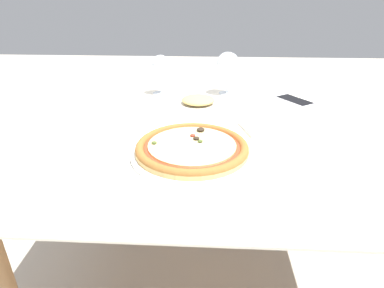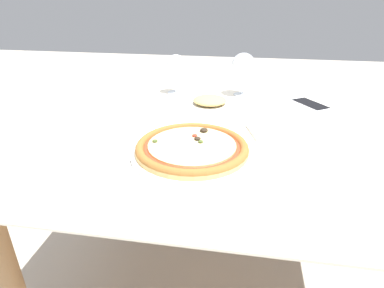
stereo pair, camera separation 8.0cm
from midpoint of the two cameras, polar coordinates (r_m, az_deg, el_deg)
The scene contains 8 objects.
dining_table at distance 1.03m, azimuth 7.21°, elevation -1.16°, with size 1.21×1.04×0.73m.
pizza_plate at distance 0.80m, azimuth 2.84°, elevation -0.90°, with size 0.31×0.31×0.04m.
fork at distance 1.00m, azimuth -11.50°, elevation 3.38°, with size 0.05×0.17×0.00m.
wine_glass_far_left at distance 1.27m, azimuth -1.07°, elevation 13.71°, with size 0.07×0.07×0.15m.
wine_glass_far_right at distance 1.27m, azimuth 10.95°, elevation 13.52°, with size 0.09×0.09×0.16m.
cell_phone at distance 1.24m, azimuth 22.07°, elevation 6.42°, with size 0.14×0.16×0.01m.
side_plate at distance 1.15m, azimuth 5.17°, elevation 7.26°, with size 0.20×0.20×0.04m.
napkin_folded at distance 0.98m, azimuth 16.98°, elevation 2.27°, with size 0.17×0.15×0.01m.
Camera 2 is at (0.06, -0.91, 1.11)m, focal length 30.00 mm.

